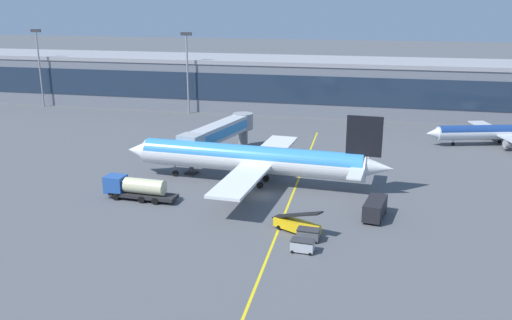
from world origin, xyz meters
name	(u,v)px	position (x,y,z in m)	size (l,w,h in m)	color
ground_plane	(261,196)	(0.00, 0.00, 0.00)	(700.00, 700.00, 0.00)	#515459
apron_lead_in_line	(293,193)	(4.46, 2.00, 0.00)	(0.30, 80.00, 0.01)	yellow
terminal_building	(261,83)	(-15.26, 68.07, 6.67)	(214.05, 20.87, 13.31)	slate
main_airliner	(252,159)	(-2.57, 5.02, 4.04)	(42.96, 34.01, 11.79)	white
jet_bridge	(221,131)	(-11.33, 17.70, 5.04)	(8.07, 22.52, 6.73)	#B2B7BC
fuel_tanker	(136,188)	(-17.19, -5.53, 1.75)	(10.93, 3.15, 3.25)	#232326
lavatory_truck	(375,208)	(16.51, -4.89, 1.42)	(3.20, 6.09, 2.50)	black
belt_loader	(297,225)	(7.20, -11.85, 0.99)	(6.71, 4.50, 3.49)	yellow
baggage_cart_0	(303,245)	(8.71, -17.13, 0.78)	(2.75, 1.78, 1.48)	#B2B7BC
baggage_cart_1	(308,234)	(8.92, -13.94, 0.78)	(2.75, 1.78, 1.48)	#595B60
commuter_jet_far	(498,132)	(39.40, 39.39, 2.64)	(28.55, 22.90, 7.99)	silver
apron_light_mast_0	(187,66)	(-31.48, 56.11, 12.07)	(2.80, 0.50, 20.30)	gray
apron_light_mast_1	(39,61)	(-73.45, 56.11, 12.23)	(2.80, 0.50, 20.60)	gray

